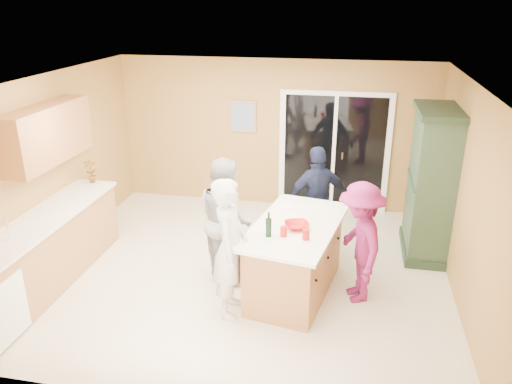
% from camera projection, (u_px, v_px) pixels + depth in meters
% --- Properties ---
extents(floor, '(5.50, 5.50, 0.00)m').
position_uv_depth(floor, '(244.00, 271.00, 6.93)').
color(floor, white).
rests_on(floor, ground).
extents(ceiling, '(5.50, 5.00, 0.10)m').
position_uv_depth(ceiling, '(242.00, 82.00, 5.98)').
color(ceiling, white).
rests_on(ceiling, wall_back).
extents(wall_back, '(5.50, 0.10, 2.60)m').
position_uv_depth(wall_back, '(274.00, 134.00, 8.73)').
color(wall_back, tan).
rests_on(wall_back, ground).
extents(wall_front, '(5.50, 0.10, 2.60)m').
position_uv_depth(wall_front, '(178.00, 285.00, 4.17)').
color(wall_front, tan).
rests_on(wall_front, ground).
extents(wall_left, '(0.10, 5.00, 2.60)m').
position_uv_depth(wall_left, '(51.00, 170.00, 6.95)').
color(wall_left, tan).
rests_on(wall_left, ground).
extents(wall_right, '(0.10, 5.00, 2.60)m').
position_uv_depth(wall_right, '(468.00, 199.00, 5.95)').
color(wall_right, tan).
rests_on(wall_right, ground).
extents(left_cabinet_run, '(0.65, 3.05, 1.24)m').
position_uv_depth(left_cabinet_run, '(35.00, 261.00, 6.24)').
color(left_cabinet_run, '#A67140').
rests_on(left_cabinet_run, floor).
extents(upper_cabinets, '(0.35, 1.60, 0.75)m').
position_uv_depth(upper_cabinets, '(48.00, 134.00, 6.52)').
color(upper_cabinets, '#A67140').
rests_on(upper_cabinets, wall_left).
extents(sliding_door, '(1.90, 0.07, 2.10)m').
position_uv_depth(sliding_door, '(334.00, 152.00, 8.60)').
color(sliding_door, white).
rests_on(sliding_door, floor).
extents(framed_picture, '(0.46, 0.04, 0.56)m').
position_uv_depth(framed_picture, '(243.00, 116.00, 8.70)').
color(framed_picture, '#A97B54').
rests_on(framed_picture, wall_back).
extents(kitchen_island, '(1.28, 1.94, 0.94)m').
position_uv_depth(kitchen_island, '(295.00, 260.00, 6.30)').
color(kitchen_island, '#A67140').
rests_on(kitchen_island, floor).
extents(green_hutch, '(0.62, 1.18, 2.17)m').
position_uv_depth(green_hutch, '(431.00, 185.00, 7.07)').
color(green_hutch, '#203524').
rests_on(green_hutch, floor).
extents(woman_white, '(0.45, 0.65, 1.70)m').
position_uv_depth(woman_white, '(230.00, 248.00, 5.74)').
color(woman_white, silver).
rests_on(woman_white, floor).
extents(woman_grey, '(0.97, 1.02, 1.66)m').
position_uv_depth(woman_grey, '(225.00, 219.00, 6.55)').
color(woman_grey, '#ACACAF').
rests_on(woman_grey, floor).
extents(woman_navy, '(1.02, 0.76, 1.60)m').
position_uv_depth(woman_navy, '(317.00, 200.00, 7.23)').
color(woman_navy, '#1A1F39').
rests_on(woman_navy, floor).
extents(woman_magenta, '(0.82, 1.11, 1.54)m').
position_uv_depth(woman_magenta, '(359.00, 243.00, 6.04)').
color(woman_magenta, '#7C1B60').
rests_on(woman_magenta, floor).
extents(serving_bowl, '(0.37, 0.37, 0.07)m').
position_uv_depth(serving_bowl, '(297.00, 226.00, 6.00)').
color(serving_bowl, '#AE1613').
rests_on(serving_bowl, kitchen_island).
extents(tulip_vase, '(0.21, 0.17, 0.36)m').
position_uv_depth(tulip_vase, '(91.00, 171.00, 7.44)').
color(tulip_vase, '#9E200F').
rests_on(tulip_vase, left_cabinet_run).
extents(tumbler_near, '(0.10, 0.10, 0.12)m').
position_uv_depth(tumbler_near, '(306.00, 234.00, 5.72)').
color(tumbler_near, '#AE1613').
rests_on(tumbler_near, kitchen_island).
extents(tumbler_far, '(0.11, 0.11, 0.12)m').
position_uv_depth(tumbler_far, '(284.00, 231.00, 5.80)').
color(tumbler_far, '#AE1613').
rests_on(tumbler_far, kitchen_island).
extents(wine_bottle, '(0.07, 0.07, 0.30)m').
position_uv_depth(wine_bottle, '(269.00, 227.00, 5.78)').
color(wine_bottle, black).
rests_on(wine_bottle, kitchen_island).
extents(white_plate, '(0.27, 0.27, 0.01)m').
position_uv_depth(white_plate, '(287.00, 207.00, 6.61)').
color(white_plate, white).
rests_on(white_plate, kitchen_island).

